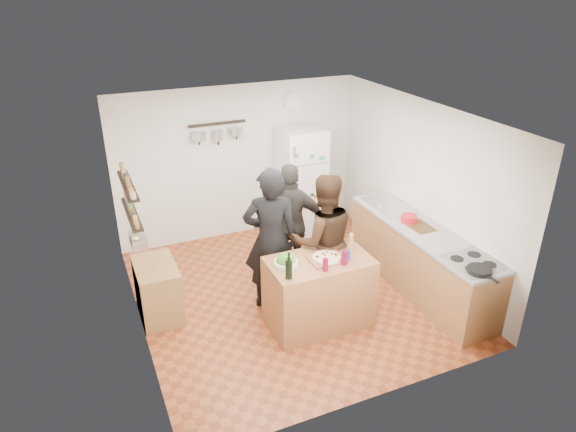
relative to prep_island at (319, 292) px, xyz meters
name	(u,v)px	position (x,y,z in m)	size (l,w,h in m)	color
room_shell	(279,201)	(-0.06, 1.11, 0.79)	(4.20, 4.20, 4.20)	brown
prep_island	(319,292)	(0.00, 0.00, 0.00)	(1.25, 0.72, 0.91)	#935A36
pizza_board	(326,259)	(0.08, -0.02, 0.47)	(0.42, 0.34, 0.02)	brown
pizza	(326,257)	(0.08, -0.02, 0.48)	(0.34, 0.34, 0.02)	#D3BD8B
salad_bowl	(286,263)	(-0.42, 0.05, 0.48)	(0.28, 0.28, 0.06)	silver
wine_bottle	(289,269)	(-0.50, -0.22, 0.58)	(0.08, 0.08, 0.24)	black
wine_glass_near	(325,265)	(-0.05, -0.24, 0.53)	(0.06, 0.06, 0.16)	maroon
wine_glass_far	(344,257)	(0.22, -0.20, 0.55)	(0.08, 0.08, 0.18)	#5C0721
pepper_mill	(351,244)	(0.45, 0.05, 0.55)	(0.06, 0.06, 0.20)	olive
salt_canister	(347,255)	(0.30, -0.12, 0.52)	(0.08, 0.08, 0.12)	navy
person_left	(271,239)	(-0.38, 0.63, 0.51)	(0.70, 0.46, 1.93)	black
person_center	(323,241)	(0.26, 0.42, 0.45)	(0.88, 0.69, 1.82)	black
person_back	(291,224)	(0.11, 1.10, 0.42)	(1.02, 0.43, 1.74)	#282624
counter_run	(420,259)	(1.64, 0.17, -0.01)	(0.63, 2.63, 0.90)	#9E7042
stove_top	(473,263)	(1.64, -0.78, 0.46)	(0.60, 0.62, 0.02)	white
skillet	(479,270)	(1.54, -0.99, 0.49)	(0.28, 0.28, 0.05)	black
sink	(388,206)	(1.64, 1.02, 0.46)	(0.50, 0.80, 0.03)	silver
cutting_board	(420,227)	(1.64, 0.24, 0.46)	(0.30, 0.40, 0.02)	olive
red_bowl	(409,219)	(1.59, 0.43, 0.51)	(0.23, 0.23, 0.09)	red
fridge	(301,181)	(0.89, 2.47, 0.45)	(0.70, 0.68, 1.80)	white
wall_clock	(293,102)	(0.89, 2.80, 1.69)	(0.30, 0.30, 0.03)	silver
spice_shelf_lower	(132,214)	(-1.99, 0.92, 1.04)	(0.12, 1.00, 0.03)	black
spice_shelf_upper	(128,186)	(-1.99, 0.92, 1.40)	(0.12, 1.00, 0.03)	black
produce_basket	(138,240)	(-1.96, 0.92, 0.69)	(0.18, 0.35, 0.14)	silver
side_table	(158,290)	(-1.80, 0.98, -0.09)	(0.50, 0.80, 0.73)	olive
pot_rack	(217,124)	(-0.41, 2.72, 1.49)	(0.90, 0.04, 0.04)	black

